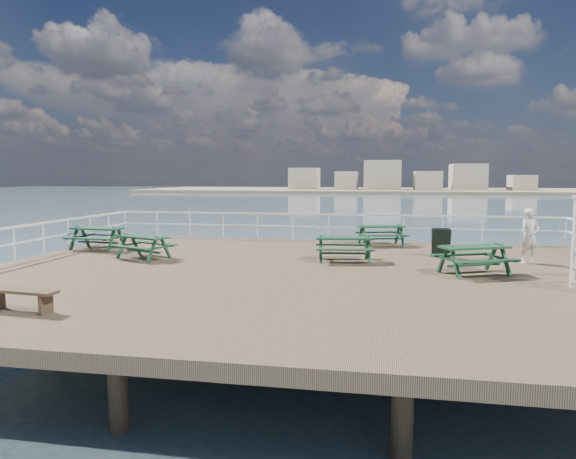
# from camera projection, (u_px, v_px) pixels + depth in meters

# --- Properties ---
(ground) EXTENTS (18.00, 14.00, 0.30)m
(ground) POSITION_uv_depth(u_px,v_px,m) (302.00, 277.00, 14.03)
(ground) COLOR brown
(ground) RESTS_ON ground
(sea_backdrop) EXTENTS (300.00, 300.00, 9.20)m
(sea_backdrop) POSITION_uv_depth(u_px,v_px,m) (421.00, 187.00, 142.93)
(sea_backdrop) COLOR #3E5968
(sea_backdrop) RESTS_ON ground
(railing) EXTENTS (17.77, 13.76, 1.10)m
(railing) POSITION_uv_depth(u_px,v_px,m) (313.00, 230.00, 16.44)
(railing) COLOR white
(railing) RESTS_ON ground
(picnic_table_a) EXTENTS (1.93, 1.61, 0.88)m
(picnic_table_a) POSITION_uv_depth(u_px,v_px,m) (98.00, 234.00, 18.17)
(picnic_table_a) COLOR #143921
(picnic_table_a) RESTS_ON ground
(picnic_table_b) EXTENTS (2.05, 1.81, 0.84)m
(picnic_table_b) POSITION_uv_depth(u_px,v_px,m) (381.00, 231.00, 19.25)
(picnic_table_b) COLOR #143921
(picnic_table_b) RESTS_ON ground
(picnic_table_c) EXTENTS (2.22, 2.05, 0.87)m
(picnic_table_c) POSITION_uv_depth(u_px,v_px,m) (474.00, 254.00, 13.56)
(picnic_table_c) COLOR #143921
(picnic_table_c) RESTS_ON ground
(picnic_table_d) EXTENTS (2.05, 1.87, 0.81)m
(picnic_table_d) POSITION_uv_depth(u_px,v_px,m) (143.00, 242.00, 16.16)
(picnic_table_d) COLOR #143921
(picnic_table_d) RESTS_ON ground
(picnic_table_e) EXTENTS (1.89, 1.60, 0.84)m
(picnic_table_e) POSITION_uv_depth(u_px,v_px,m) (344.00, 244.00, 15.67)
(picnic_table_e) COLOR #143921
(picnic_table_e) RESTS_ON ground
(flat_bench_near) EXTENTS (1.55, 0.51, 0.44)m
(flat_bench_near) POSITION_uv_depth(u_px,v_px,m) (21.00, 295.00, 9.83)
(flat_bench_near) COLOR brown
(flat_bench_near) RESTS_ON ground
(sandwich_board) EXTENTS (0.57, 0.43, 0.94)m
(sandwich_board) POSITION_uv_depth(u_px,v_px,m) (441.00, 243.00, 16.40)
(sandwich_board) COLOR black
(sandwich_board) RESTS_ON ground
(person) EXTENTS (0.69, 0.56, 1.64)m
(person) POSITION_uv_depth(u_px,v_px,m) (529.00, 236.00, 15.26)
(person) COLOR silver
(person) RESTS_ON ground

